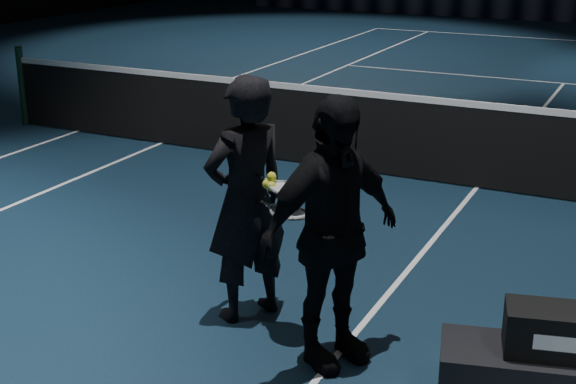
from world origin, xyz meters
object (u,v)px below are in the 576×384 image
object	(u,v)px
racket_bag	(568,332)
player_a	(246,200)
player_b	(331,234)
tennis_balls	(270,183)
racket_lower	(289,213)
racket_upper	(288,189)

from	to	relation	value
racket_bag	player_a	xyz separation A→B (m)	(-2.25, 0.33, 0.34)
racket_bag	player_b	distance (m)	1.50
tennis_balls	player_b	bearing A→B (deg)	-22.54
player_b	racket_lower	bearing A→B (deg)	96.84
racket_lower	racket_upper	size ratio (longest dim) A/B	1.00
player_a	tennis_balls	world-z (taller)	player_a
racket_bag	player_a	size ratio (longest dim) A/B	0.39
tennis_balls	player_a	bearing A→B (deg)	159.06
racket_upper	tennis_balls	distance (m)	0.15
racket_bag	racket_upper	bearing A→B (deg)	159.20
player_b	racket_lower	world-z (taller)	player_b
player_a	player_b	size ratio (longest dim) A/B	1.00
racket_bag	tennis_balls	distance (m)	2.10
player_b	racket_lower	distance (m)	0.40
racket_lower	tennis_balls	size ratio (longest dim) A/B	5.67
racket_bag	racket_lower	bearing A→B (deg)	160.81
player_b	tennis_balls	xyz separation A→B (m)	(-0.55, 0.23, 0.19)
racket_lower	racket_upper	world-z (taller)	racket_upper
player_b	racket_lower	size ratio (longest dim) A/B	2.63
player_a	tennis_balls	xyz separation A→B (m)	(0.24, -0.09, 0.19)
player_a	racket_lower	world-z (taller)	player_a
player_a	racket_bag	bearing A→B (deg)	110.62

